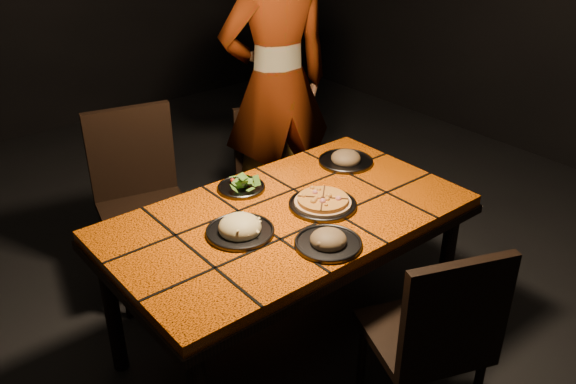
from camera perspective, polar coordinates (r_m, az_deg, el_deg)
room_shell at (r=2.41m, az=-0.06°, el=13.63°), size 6.04×7.04×3.08m
dining_table at (r=2.74m, az=-0.05°, el=-3.38°), size 1.62×0.92×0.75m
chair_near at (r=2.44m, az=13.64°, el=-12.79°), size 0.55×0.55×0.94m
chair_far_left at (r=3.34m, az=-13.69°, el=0.12°), size 0.55×0.55×1.01m
chair_far_right at (r=3.75m, az=-1.82°, el=2.47°), size 0.49×0.49×0.83m
diner at (r=3.67m, az=-1.07°, el=10.05°), size 0.79×0.62×1.92m
plate_pizza at (r=2.75m, az=3.27°, el=-1.02°), size 0.36×0.36×0.04m
plate_pasta at (r=2.55m, az=-4.52°, el=-3.41°), size 0.29×0.29×0.09m
plate_salad at (r=2.89m, az=-4.41°, el=0.70°), size 0.23×0.23×0.07m
plate_mushroom_a at (r=2.47m, az=3.79°, el=-4.53°), size 0.28×0.28×0.09m
plate_mushroom_b at (r=3.16m, az=5.43°, el=3.13°), size 0.28×0.28×0.09m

